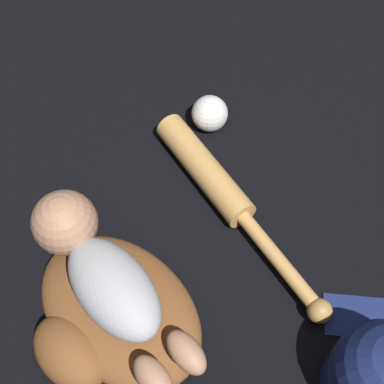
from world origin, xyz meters
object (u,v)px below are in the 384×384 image
baseball_bat (220,188)px  baseball (210,114)px  baby_figure (99,269)px  baseball_glove (112,315)px  baseball_cap (383,378)px

baseball_bat → baseball: size_ratio=6.32×
baby_figure → baseball_glove: bearing=144.1°
baseball_glove → baseball_bat: baseball_glove is taller
baseball_glove → baseball_cap: bearing=-156.4°
baseball_glove → baseball_cap: baseball_cap is taller
baseball_glove → baseball_bat: bearing=-87.4°
baseball → baseball_glove: bearing=107.2°
baby_figure → baseball: bearing=-76.3°
baby_figure → baseball_cap: bearing=-161.3°
baby_figure → baseball_bat: baby_figure is taller
baby_figure → baseball_cap: (-0.42, -0.14, -0.06)m
baseball → baseball_cap: size_ratio=0.31×
baseball_glove → baseball_cap: (-0.39, -0.17, 0.03)m
baseball_cap → baseball_glove: bearing=23.6°
baseball_glove → baby_figure: (0.04, -0.03, 0.08)m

